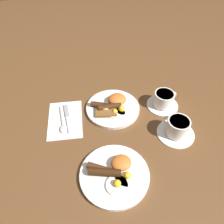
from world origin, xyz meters
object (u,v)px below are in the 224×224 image
Objects in this scene: teacup_near at (164,100)px; spoon at (63,126)px; breakfast_plate_far at (115,173)px; teacup_far at (177,128)px; knife at (68,116)px; breakfast_plate_near at (113,107)px.

spoon is at bearing 3.70° from teacup_near.
breakfast_plate_far is 1.60× the size of teacup_far.
spoon is (0.02, 0.05, 0.00)m from knife.
breakfast_plate_near reaches higher than knife.
spoon is at bearing -58.50° from breakfast_plate_far.
teacup_near is 0.89× the size of spoon.
spoon is (0.22, 0.05, -0.01)m from breakfast_plate_near.
spoon is (0.44, -0.14, -0.03)m from teacup_far.
teacup_near is at bearing 84.53° from knife.
knife is at bearing 1.69° from breakfast_plate_near.
teacup_far is 0.46m from knife.
breakfast_plate_near is at bearing -101.42° from breakfast_plate_far.
breakfast_plate_far is 0.31m from spoon.
breakfast_plate_near is 0.98× the size of breakfast_plate_far.
knife is at bearing -66.02° from breakfast_plate_far.
breakfast_plate_near reaches higher than spoon.
knife is (0.43, -0.02, -0.03)m from teacup_near.
breakfast_plate_far is at bearing 78.58° from breakfast_plate_near.
teacup_far reaches higher than spoon.
teacup_near is at bearing -93.54° from teacup_far.
breakfast_plate_near is 1.67× the size of teacup_near.
breakfast_plate_near is 0.20m from knife.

